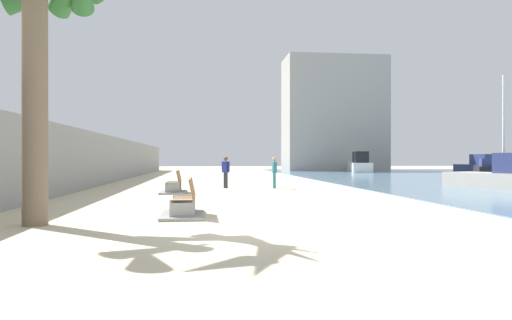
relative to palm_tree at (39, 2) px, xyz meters
name	(u,v)px	position (x,y,z in m)	size (l,w,h in m)	color
ground_plane	(230,184)	(5.17, 16.83, -4.97)	(120.00, 120.00, 0.00)	beige
seawall	(99,160)	(-2.33, 16.83, -3.55)	(0.80, 64.00, 2.85)	gray
palm_tree	(39,2)	(0.00, 0.00, 0.00)	(3.37, 3.35, 6.72)	#7A6651
bench_near	(184,207)	(3.15, 1.27, -4.74)	(1.12, 2.11, 0.98)	gray
bench_far	(174,188)	(2.37, 9.55, -4.74)	(1.10, 2.10, 0.98)	gray
person_walking	(226,170)	(4.73, 12.51, -4.06)	(0.39, 0.41, 1.58)	#333338
person_standing	(274,170)	(7.12, 12.09, -4.08)	(0.22, 0.53, 1.56)	teal
boat_far_right	(359,165)	(20.34, 38.12, -4.14)	(3.32, 7.12, 2.18)	white
boat_nearest	(487,168)	(29.48, 29.48, -4.40)	(3.46, 4.75, 1.44)	black
boat_far_left	(479,166)	(32.08, 34.91, -4.25)	(2.05, 6.08, 1.88)	navy
harbor_building	(334,115)	(19.40, 44.83, 1.86)	(12.00, 6.00, 13.66)	#9E9E99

